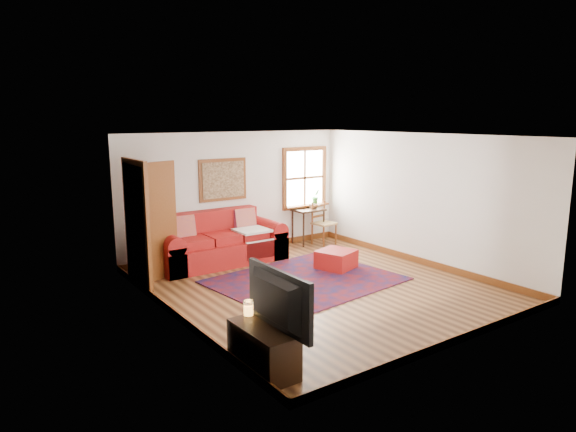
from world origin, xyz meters
TOP-DOWN VIEW (x-y plane):
  - ground at (0.00, 0.00)m, footprint 5.50×5.50m
  - room_envelope at (0.00, 0.02)m, footprint 5.04×5.54m
  - window at (1.78, 2.70)m, footprint 1.18×0.20m
  - doorway at (-2.21, 1.78)m, footprint 0.89×1.08m
  - framed_artwork at (-0.30, 2.71)m, footprint 1.05×0.07m
  - persian_rug at (0.03, 0.37)m, footprint 3.23×2.70m
  - red_leather_sofa at (-0.66, 2.26)m, footprint 2.52×1.04m
  - red_ottoman at (0.93, 0.62)m, footprint 0.78×0.78m
  - side_table at (1.67, 2.47)m, footprint 0.66×0.49m
  - ladder_back_chair at (1.90, 2.26)m, footprint 0.49×0.48m
  - media_cabinet at (-2.28, -1.92)m, footprint 0.41×0.92m
  - television at (-2.26, -2.03)m, footprint 0.15×1.16m
  - candle_hurricane at (-2.23, -1.52)m, footprint 0.12×0.12m

SIDE VIEW (x-z plane):
  - ground at x=0.00m, z-range 0.00..0.00m
  - persian_rug at x=0.03m, z-range 0.00..0.02m
  - red_ottoman at x=0.93m, z-range 0.00..0.35m
  - media_cabinet at x=-2.28m, z-range 0.00..0.51m
  - red_leather_sofa at x=-0.66m, z-range -0.17..0.82m
  - ladder_back_chair at x=1.90m, z-range 0.04..0.99m
  - candle_hurricane at x=-2.23m, z-range 0.50..0.68m
  - side_table at x=1.67m, z-range 0.27..1.05m
  - television at x=-2.26m, z-range 0.51..1.18m
  - doorway at x=-2.21m, z-range 0.00..2.14m
  - window at x=1.78m, z-range 0.62..2.00m
  - framed_artwork at x=-0.30m, z-range 1.13..1.98m
  - room_envelope at x=0.00m, z-range 0.39..2.91m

